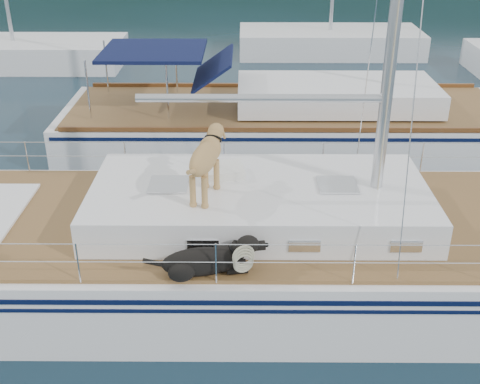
{
  "coord_description": "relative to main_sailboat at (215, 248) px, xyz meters",
  "views": [
    {
      "loc": [
        0.56,
        -8.33,
        5.86
      ],
      "look_at": [
        0.5,
        0.2,
        1.6
      ],
      "focal_mm": 45.0,
      "sensor_mm": 36.0,
      "label": 1
    }
  ],
  "objects": [
    {
      "name": "ground",
      "position": [
        -0.09,
        0.01,
        -0.68
      ],
      "size": [
        120.0,
        120.0,
        0.0
      ],
      "primitive_type": "plane",
      "color": "black",
      "rests_on": "ground"
    },
    {
      "name": "bg_boat_west",
      "position": [
        -8.09,
        14.01,
        -0.23
      ],
      "size": [
        8.0,
        3.0,
        11.65
      ],
      "color": "white",
      "rests_on": "ground"
    },
    {
      "name": "neighbor_sailboat",
      "position": [
        1.64,
        5.87,
        -0.05
      ],
      "size": [
        11.0,
        3.5,
        13.3
      ],
      "color": "white",
      "rests_on": "ground"
    },
    {
      "name": "bg_boat_center",
      "position": [
        3.91,
        16.01,
        -0.23
      ],
      "size": [
        7.2,
        3.0,
        11.65
      ],
      "color": "white",
      "rests_on": "ground"
    },
    {
      "name": "main_sailboat",
      "position": [
        0.0,
        0.0,
        0.0
      ],
      "size": [
        12.0,
        3.8,
        14.01
      ],
      "color": "white",
      "rests_on": "ground"
    }
  ]
}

